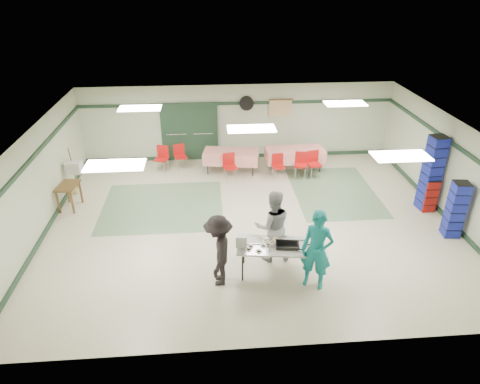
{
  "coord_description": "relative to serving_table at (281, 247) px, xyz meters",
  "views": [
    {
      "loc": [
        -1.1,
        -10.12,
        6.24
      ],
      "look_at": [
        -0.31,
        -0.3,
        1.06
      ],
      "focal_mm": 32.0,
      "sensor_mm": 36.0,
      "label": 1
    }
  ],
  "objects": [
    {
      "name": "floor",
      "position": [
        -0.46,
        2.35,
        -0.72
      ],
      "size": [
        11.0,
        11.0,
        0.0
      ],
      "primitive_type": "plane",
      "color": "beige",
      "rests_on": "ground"
    },
    {
      "name": "ceiling",
      "position": [
        -0.46,
        2.35,
        1.98
      ],
      "size": [
        11.0,
        11.0,
        0.0
      ],
      "primitive_type": "plane",
      "rotation": [
        3.14,
        0.0,
        0.0
      ],
      "color": "silver",
      "rests_on": "wall_back"
    },
    {
      "name": "wall_back",
      "position": [
        -0.46,
        6.85,
        0.63
      ],
      "size": [
        11.0,
        0.0,
        11.0
      ],
      "primitive_type": "plane",
      "rotation": [
        1.57,
        0.0,
        0.0
      ],
      "color": "#B5BEA2",
      "rests_on": "floor"
    },
    {
      "name": "wall_front",
      "position": [
        -0.46,
        -2.15,
        0.63
      ],
      "size": [
        11.0,
        0.0,
        11.0
      ],
      "primitive_type": "plane",
      "rotation": [
        -1.57,
        0.0,
        0.0
      ],
      "color": "#B5BEA2",
      "rests_on": "floor"
    },
    {
      "name": "wall_left",
      "position": [
        -5.96,
        2.35,
        0.63
      ],
      "size": [
        0.0,
        9.0,
        9.0
      ],
      "primitive_type": "plane",
      "rotation": [
        1.57,
        0.0,
        1.57
      ],
      "color": "#B5BEA2",
      "rests_on": "floor"
    },
    {
      "name": "wall_right",
      "position": [
        5.04,
        2.35,
        0.63
      ],
      "size": [
        0.0,
        9.0,
        9.0
      ],
      "primitive_type": "plane",
      "rotation": [
        1.57,
        0.0,
        -1.57
      ],
      "color": "#B5BEA2",
      "rests_on": "floor"
    },
    {
      "name": "trim_back",
      "position": [
        -0.46,
        6.82,
        1.33
      ],
      "size": [
        11.0,
        0.06,
        0.1
      ],
      "primitive_type": "cube",
      "color": "#1E3725",
      "rests_on": "wall_back"
    },
    {
      "name": "baseboard_back",
      "position": [
        -0.46,
        6.82,
        -0.66
      ],
      "size": [
        11.0,
        0.06,
        0.12
      ],
      "primitive_type": "cube",
      "color": "#1E3725",
      "rests_on": "floor"
    },
    {
      "name": "trim_left",
      "position": [
        -5.93,
        2.35,
        1.33
      ],
      "size": [
        0.06,
        9.0,
        0.1
      ],
      "primitive_type": "cube",
      "rotation": [
        0.0,
        0.0,
        1.57
      ],
      "color": "#1E3725",
      "rests_on": "wall_back"
    },
    {
      "name": "baseboard_left",
      "position": [
        -5.93,
        2.35,
        -0.66
      ],
      "size": [
        0.06,
        9.0,
        0.12
      ],
      "primitive_type": "cube",
      "rotation": [
        0.0,
        0.0,
        1.57
      ],
      "color": "#1E3725",
      "rests_on": "floor"
    },
    {
      "name": "trim_right",
      "position": [
        5.01,
        2.35,
        1.33
      ],
      "size": [
        0.06,
        9.0,
        0.1
      ],
      "primitive_type": "cube",
      "rotation": [
        0.0,
        0.0,
        1.57
      ],
      "color": "#1E3725",
      "rests_on": "wall_back"
    },
    {
      "name": "baseboard_right",
      "position": [
        5.01,
        2.35,
        -0.66
      ],
      "size": [
        0.06,
        9.0,
        0.12
      ],
      "primitive_type": "cube",
      "rotation": [
        0.0,
        0.0,
        1.57
      ],
      "color": "#1E3725",
      "rests_on": "floor"
    },
    {
      "name": "green_patch_a",
      "position": [
        -2.96,
        3.35,
        -0.72
      ],
      "size": [
        3.5,
        3.0,
        0.01
      ],
      "primitive_type": "cube",
      "color": "#60825F",
      "rests_on": "floor"
    },
    {
      "name": "green_patch_b",
      "position": [
        2.34,
        3.85,
        -0.72
      ],
      "size": [
        2.5,
        3.5,
        0.01
      ],
      "primitive_type": "cube",
      "color": "#60825F",
      "rests_on": "floor"
    },
    {
      "name": "double_door_left",
      "position": [
        -2.66,
        6.79,
        0.33
      ],
      "size": [
        0.9,
        0.06,
        2.1
      ],
      "primitive_type": "cube",
      "color": "gray",
      "rests_on": "floor"
    },
    {
      "name": "double_door_right",
      "position": [
        -1.71,
        6.79,
        0.33
      ],
      "size": [
        0.9,
        0.06,
        2.1
      ],
      "primitive_type": "cube",
      "color": "gray",
      "rests_on": "floor"
    },
    {
      "name": "door_frame",
      "position": [
        -2.19,
        6.77,
        0.33
      ],
      "size": [
        2.0,
        0.03,
        2.15
      ],
      "primitive_type": "cube",
      "color": "#1E3725",
      "rests_on": "floor"
    },
    {
      "name": "wall_fan",
      "position": [
        -0.16,
        6.79,
        1.33
      ],
      "size": [
        0.5,
        0.1,
        0.5
      ],
      "primitive_type": "cylinder",
      "rotation": [
        1.57,
        0.0,
        0.0
      ],
      "color": "black",
      "rests_on": "wall_back"
    },
    {
      "name": "scroll_banner",
      "position": [
        1.04,
        6.79,
        1.13
      ],
      "size": [
        0.8,
        0.02,
        0.6
      ],
      "primitive_type": "cube",
      "color": "#D2B283",
      "rests_on": "wall_back"
    },
    {
      "name": "serving_table",
      "position": [
        0.0,
        0.0,
        0.0
      ],
      "size": [
        2.07,
        1.06,
        0.76
      ],
      "rotation": [
        0.0,
        0.0,
        -0.14
      ],
      "color": "#B5B5B0",
      "rests_on": "floor"
    },
    {
      "name": "sheet_tray_right",
      "position": [
        0.61,
        -0.09,
        0.05
      ],
      "size": [
        0.61,
        0.5,
        0.02
      ],
      "primitive_type": "cube",
      "rotation": [
        0.0,
        0.0,
        -0.14
      ],
      "color": "silver",
      "rests_on": "serving_table"
    },
    {
      "name": "sheet_tray_mid",
      "position": [
        -0.12,
        0.14,
        0.05
      ],
      "size": [
        0.64,
        0.52,
        0.02
      ],
      "primitive_type": "cube",
      "rotation": [
        0.0,
        0.0,
        -0.14
      ],
      "color": "silver",
      "rests_on": "serving_table"
    },
    {
      "name": "sheet_tray_left",
      "position": [
        -0.58,
        -0.16,
        0.05
      ],
      "size": [
        0.65,
        0.53,
        0.02
      ],
      "primitive_type": "cube",
      "rotation": [
        0.0,
        0.0,
        -0.14
      ],
      "color": "silver",
      "rests_on": "serving_table"
    },
    {
      "name": "baking_pan",
      "position": [
        0.12,
        -0.05,
        0.08
      ],
      "size": [
        0.56,
        0.39,
        0.08
      ],
      "primitive_type": "cube",
      "rotation": [
        0.0,
        0.0,
        -0.14
      ],
      "color": "black",
      "rests_on": "serving_table"
    },
    {
      "name": "foam_box_stack",
      "position": [
        -0.89,
        0.07,
        0.18
      ],
      "size": [
        0.27,
        0.25,
        0.28
      ],
      "primitive_type": "cube",
      "rotation": [
        0.0,
        0.0,
        -0.14
      ],
      "color": "white",
      "rests_on": "serving_table"
    },
    {
      "name": "volunteer_teal",
      "position": [
        0.67,
        -0.48,
        0.21
      ],
      "size": [
        0.8,
        0.69,
        1.85
      ],
      "primitive_type": "imported",
      "rotation": [
        0.0,
        0.0,
        -0.45
      ],
      "color": "#138288",
      "rests_on": "floor"
    },
    {
      "name": "volunteer_grey",
      "position": [
        -0.12,
        0.6,
        0.18
      ],
      "size": [
        0.91,
        0.73,
        1.8
      ],
      "primitive_type": "imported",
      "rotation": [
        0.0,
        0.0,
        3.2
      ],
      "color": "#9A999F",
      "rests_on": "floor"
    },
    {
      "name": "volunteer_dark",
      "position": [
        -1.41,
        -0.2,
        0.12
      ],
      "size": [
        0.72,
        1.14,
        1.68
      ],
      "primitive_type": "imported",
      "rotation": [
        0.0,
        0.0,
        -1.67
      ],
      "color": "black",
      "rests_on": "floor"
    },
    {
      "name": "dining_table_a",
      "position": [
        1.41,
        5.61,
        -0.15
      ],
      "size": [
        2.0,
        0.93,
        0.77
      ],
      "rotation": [
        0.0,
        0.0,
        0.03
      ],
      "color": "red",
      "rests_on": "floor"
    },
    {
      "name": "dining_table_b",
      "position": [
        -0.79,
        5.61,
        -0.15
      ],
      "size": [
        1.94,
        1.1,
        0.77
      ],
      "rotation": [
        0.0,
        0.0,
        -0.16
      ],
      "color": "red",
      "rests_on": "floor"
    },
    {
      "name": "chair_a",
      "position": [
        1.51,
        5.04,
        -0.19
      ],
      "size": [
        0.48,
        0.48,
        0.86
      ],
      "rotation": [
        0.0,
        0.0,
        -0.23
      ],
      "color": "red",
      "rests_on": "floor"
    },
    {
      "name": "chair_b",
      "position": [
        0.74,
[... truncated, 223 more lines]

